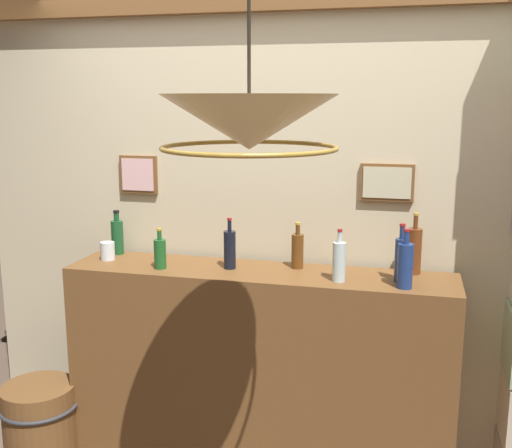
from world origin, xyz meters
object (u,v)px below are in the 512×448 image
object	(u,v)px
liquor_bottle_scotch	(117,236)
liquor_bottle_gin	(401,259)
glass_tumbler_rocks	(108,251)
wooden_barrel	(41,429)
liquor_bottle_whiskey	(339,261)
liquor_bottle_brandy	(414,250)
liquor_bottle_vodka	(230,249)
pendant_lamp	(249,124)
liquor_bottle_bourbon	(297,250)
liquor_bottle_port	(160,253)
liquor_bottle_amaro	(405,265)

from	to	relation	value
liquor_bottle_scotch	liquor_bottle_gin	distance (m)	1.54
glass_tumbler_rocks	wooden_barrel	distance (m)	1.02
liquor_bottle_gin	wooden_barrel	bearing A→B (deg)	-172.73
liquor_bottle_whiskey	liquor_bottle_brandy	xyz separation A→B (m)	(0.34, 0.22, 0.02)
liquor_bottle_whiskey	glass_tumbler_rocks	xyz separation A→B (m)	(-1.25, 0.09, -0.05)
liquor_bottle_vodka	liquor_bottle_whiskey	xyz separation A→B (m)	(0.56, -0.09, -0.00)
liquor_bottle_vodka	liquor_bottle_gin	size ratio (longest dim) A/B	0.94
liquor_bottle_vodka	pendant_lamp	bearing A→B (deg)	-69.19
liquor_bottle_scotch	liquor_bottle_bourbon	bearing A→B (deg)	-2.47
liquor_bottle_brandy	liquor_bottle_vodka	bearing A→B (deg)	-171.68
liquor_bottle_gin	pendant_lamp	size ratio (longest dim) A/B	0.46
liquor_bottle_vodka	liquor_bottle_brandy	size ratio (longest dim) A/B	0.86
liquor_bottle_whiskey	glass_tumbler_rocks	distance (m)	1.25
wooden_barrel	glass_tumbler_rocks	bearing A→B (deg)	40.48
liquor_bottle_port	liquor_bottle_brandy	bearing A→B (deg)	9.93
liquor_bottle_vodka	liquor_bottle_whiskey	distance (m)	0.57
liquor_bottle_scotch	pendant_lamp	xyz separation A→B (m)	(1.03, -1.03, 0.67)
liquor_bottle_brandy	liquor_bottle_bourbon	xyz separation A→B (m)	(-0.57, -0.04, -0.03)
liquor_bottle_port	glass_tumbler_rocks	size ratio (longest dim) A/B	2.17
liquor_bottle_brandy	glass_tumbler_rocks	xyz separation A→B (m)	(-1.59, -0.13, -0.07)
liquor_bottle_amaro	pendant_lamp	distance (m)	1.14
glass_tumbler_rocks	liquor_bottle_gin	bearing A→B (deg)	-1.05
pendant_lamp	wooden_barrel	size ratio (longest dim) A/B	1.22
liquor_bottle_scotch	liquor_bottle_bourbon	xyz separation A→B (m)	(1.02, -0.04, -0.01)
liquor_bottle_scotch	liquor_bottle_bourbon	size ratio (longest dim) A/B	1.03
liquor_bottle_amaro	glass_tumbler_rocks	size ratio (longest dim) A/B	2.87
liquor_bottle_port	wooden_barrel	bearing A→B (deg)	-165.24
liquor_bottle_vodka	liquor_bottle_scotch	bearing A→B (deg)	168.91
liquor_bottle_vodka	liquor_bottle_amaro	size ratio (longest dim) A/B	0.95
liquor_bottle_port	wooden_barrel	distance (m)	1.18
liquor_bottle_vodka	liquor_bottle_scotch	size ratio (longest dim) A/B	1.07
liquor_bottle_gin	wooden_barrel	xyz separation A→B (m)	(-1.84, -0.23, -1.00)
liquor_bottle_whiskey	liquor_bottle_bourbon	distance (m)	0.29
liquor_bottle_brandy	liquor_bottle_whiskey	bearing A→B (deg)	-147.14
wooden_barrel	liquor_bottle_bourbon	bearing A→B (deg)	14.75
liquor_bottle_brandy	liquor_bottle_gin	bearing A→B (deg)	-111.17
liquor_bottle_gin	liquor_bottle_amaro	xyz separation A→B (m)	(0.02, -0.10, -0.00)
liquor_bottle_brandy	liquor_bottle_bourbon	distance (m)	0.58
liquor_bottle_vodka	liquor_bottle_whiskey	world-z (taller)	liquor_bottle_vodka
liquor_bottle_vodka	liquor_bottle_gin	distance (m)	0.85
liquor_bottle_bourbon	liquor_bottle_port	bearing A→B (deg)	-165.26
liquor_bottle_port	liquor_bottle_brandy	size ratio (longest dim) A/B	0.69
liquor_bottle_gin	pendant_lamp	xyz separation A→B (m)	(-0.51, -0.87, 0.66)
pendant_lamp	liquor_bottle_port	bearing A→B (deg)	130.29
pendant_lamp	glass_tumbler_rocks	bearing A→B (deg)	138.79
liquor_bottle_bourbon	wooden_barrel	distance (m)	1.69
liquor_bottle_amaro	glass_tumbler_rocks	xyz separation A→B (m)	(-1.55, 0.13, -0.06)
pendant_lamp	wooden_barrel	world-z (taller)	pendant_lamp
liquor_bottle_port	pendant_lamp	xyz separation A→B (m)	(0.68, -0.80, 0.69)
liquor_bottle_vodka	liquor_bottle_brandy	bearing A→B (deg)	8.32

